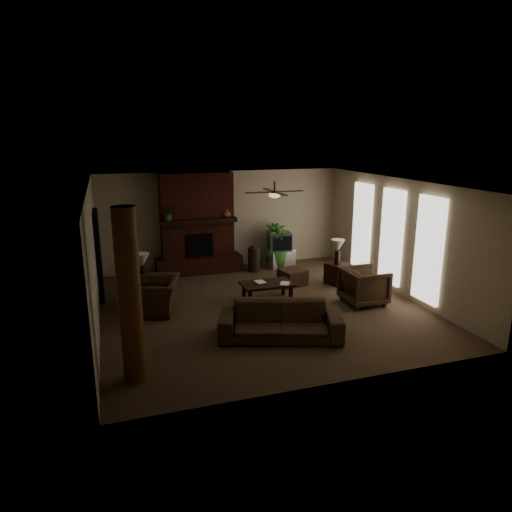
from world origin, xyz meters
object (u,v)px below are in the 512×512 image
object	(u,v)px
tv_stand	(279,258)
side_table_left	(143,293)
floor_plant	(276,255)
lamp_left	(142,262)
lamp_right	(338,247)
coffee_table	(267,285)
ottoman	(292,277)
side_table_right	(337,274)
log_column	(130,297)
sofa	(280,315)
floor_vase	(254,257)
armchair_left	(155,290)
armchair_right	(364,284)

from	to	relation	value
tv_stand	side_table_left	distance (m)	4.59
floor_plant	lamp_left	xyz separation A→B (m)	(-3.96, -1.90, 0.64)
floor_plant	lamp_right	xyz separation A→B (m)	(0.93, -2.01, 0.64)
coffee_table	side_table_left	bearing A→B (deg)	167.33
ottoman	side_table_right	size ratio (longest dim) A/B	1.09
log_column	ottoman	world-z (taller)	log_column
sofa	tv_stand	world-z (taller)	sofa
floor_plant	sofa	bearing A→B (deg)	-109.49
log_column	floor_vase	distance (m)	6.37
tv_stand	floor_plant	size ratio (longest dim) A/B	0.66
floor_vase	side_table_right	world-z (taller)	floor_vase
sofa	side_table_right	world-z (taller)	sofa
side_table_right	floor_plant	bearing A→B (deg)	116.29
tv_stand	coffee_table	bearing A→B (deg)	-133.70
ottoman	lamp_left	bearing A→B (deg)	-176.37
floor_vase	side_table_left	xyz separation A→B (m)	(-3.25, -1.72, -0.16)
coffee_table	side_table_left	size ratio (longest dim) A/B	2.18
log_column	armchair_left	bearing A→B (deg)	77.46
log_column	side_table_left	size ratio (longest dim) A/B	5.09
armchair_left	lamp_left	bearing A→B (deg)	-145.56
lamp_left	armchair_right	bearing A→B (deg)	-18.07
armchair_left	lamp_right	bearing A→B (deg)	111.36
floor_plant	lamp_right	size ratio (longest dim) A/B	1.98
armchair_left	side_table_right	world-z (taller)	armchair_left
armchair_left	floor_plant	size ratio (longest dim) A/B	0.89
coffee_table	floor_vase	distance (m)	2.39
armchair_left	tv_stand	size ratio (longest dim) A/B	1.34
log_column	tv_stand	size ratio (longest dim) A/B	3.29
tv_stand	floor_vase	distance (m)	0.95
armchair_right	side_table_left	bearing A→B (deg)	72.41
lamp_right	armchair_right	bearing A→B (deg)	-92.46
ottoman	tv_stand	xyz separation A→B (m)	(0.29, 1.72, 0.05)
ottoman	side_table_left	size ratio (longest dim) A/B	1.09
side_table_left	lamp_right	size ratio (longest dim) A/B	0.85
ottoman	tv_stand	size ratio (longest dim) A/B	0.71
sofa	lamp_right	distance (m)	3.68
log_column	armchair_left	distance (m)	3.08
log_column	side_table_left	distance (m)	3.62
armchair_right	lamp_left	world-z (taller)	lamp_left
armchair_right	lamp_right	size ratio (longest dim) A/B	1.43
ottoman	floor_plant	size ratio (longest dim) A/B	0.47
log_column	side_table_left	bearing A→B (deg)	83.22
tv_stand	lamp_right	distance (m)	2.35
coffee_table	lamp_left	bearing A→B (deg)	166.31
sofa	lamp_left	world-z (taller)	lamp_left
tv_stand	floor_plant	world-z (taller)	floor_plant
armchair_left	armchair_right	xyz separation A→B (m)	(4.63, -0.99, -0.03)
floor_vase	side_table_right	size ratio (longest dim) A/B	1.40
log_column	armchair_right	size ratio (longest dim) A/B	3.02
coffee_table	lamp_left	xyz separation A→B (m)	(-2.78, 0.68, 0.63)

